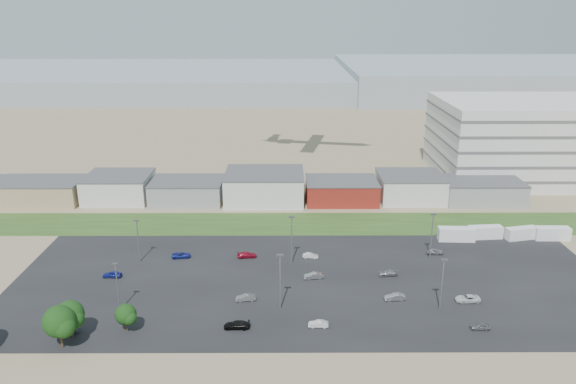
{
  "coord_description": "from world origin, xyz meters",
  "views": [
    {
      "loc": [
        0.12,
        -82.22,
        52.15
      ],
      "look_at": [
        0.54,
        22.0,
        18.29
      ],
      "focal_mm": 35.0,
      "sensor_mm": 36.0,
      "label": 1
    }
  ],
  "objects_px": {
    "parked_car_4": "(246,298)",
    "parked_car_8": "(435,252)",
    "box_trailer_a": "(456,234)",
    "parked_car_1": "(395,297)",
    "parked_car_2": "(480,326)",
    "parked_car_13": "(318,324)",
    "parked_car_0": "(468,299)",
    "parked_car_6": "(247,255)",
    "parked_car_5": "(112,274)",
    "parked_car_11": "(311,256)",
    "parked_car_7": "(314,276)",
    "parked_car_10": "(67,328)",
    "parked_car_9": "(181,255)",
    "parked_car_12": "(388,273)",
    "parked_car_3": "(237,325)"
  },
  "relations": [
    {
      "from": "parked_car_4",
      "to": "parked_car_8",
      "type": "relative_size",
      "value": 1.02
    },
    {
      "from": "box_trailer_a",
      "to": "parked_car_1",
      "type": "height_order",
      "value": "box_trailer_a"
    },
    {
      "from": "parked_car_4",
      "to": "parked_car_2",
      "type": "bearing_deg",
      "value": 68.34
    },
    {
      "from": "parked_car_13",
      "to": "parked_car_0",
      "type": "bearing_deg",
      "value": 109.5
    },
    {
      "from": "parked_car_6",
      "to": "parked_car_1",
      "type": "bearing_deg",
      "value": -130.45
    },
    {
      "from": "parked_car_5",
      "to": "parked_car_11",
      "type": "distance_m",
      "value": 42.07
    },
    {
      "from": "parked_car_7",
      "to": "parked_car_1",
      "type": "bearing_deg",
      "value": 51.15
    },
    {
      "from": "parked_car_5",
      "to": "parked_car_7",
      "type": "bearing_deg",
      "value": 92.43
    },
    {
      "from": "parked_car_2",
      "to": "box_trailer_a",
      "type": "bearing_deg",
      "value": 170.77
    },
    {
      "from": "parked_car_0",
      "to": "parked_car_13",
      "type": "xyz_separation_m",
      "value": [
        -28.5,
        -8.67,
        -0.07
      ]
    },
    {
      "from": "parked_car_1",
      "to": "parked_car_5",
      "type": "relative_size",
      "value": 1.02
    },
    {
      "from": "parked_car_4",
      "to": "parked_car_7",
      "type": "height_order",
      "value": "parked_car_7"
    },
    {
      "from": "parked_car_1",
      "to": "parked_car_10",
      "type": "relative_size",
      "value": 0.87
    },
    {
      "from": "box_trailer_a",
      "to": "parked_car_6",
      "type": "bearing_deg",
      "value": -166.48
    },
    {
      "from": "box_trailer_a",
      "to": "parked_car_5",
      "type": "xyz_separation_m",
      "value": [
        -76.03,
        -19.01,
        -0.94
      ]
    },
    {
      "from": "parked_car_0",
      "to": "parked_car_7",
      "type": "xyz_separation_m",
      "value": [
        -28.42,
        9.64,
        0.01
      ]
    },
    {
      "from": "parked_car_0",
      "to": "parked_car_9",
      "type": "height_order",
      "value": "parked_car_0"
    },
    {
      "from": "parked_car_9",
      "to": "parked_car_2",
      "type": "bearing_deg",
      "value": -125.47
    },
    {
      "from": "parked_car_0",
      "to": "parked_car_11",
      "type": "height_order",
      "value": "parked_car_0"
    },
    {
      "from": "parked_car_5",
      "to": "parked_car_7",
      "type": "relative_size",
      "value": 0.98
    },
    {
      "from": "parked_car_10",
      "to": "box_trailer_a",
      "type": "bearing_deg",
      "value": -64.83
    },
    {
      "from": "parked_car_1",
      "to": "parked_car_7",
      "type": "relative_size",
      "value": 1.0
    },
    {
      "from": "parked_car_12",
      "to": "parked_car_5",
      "type": "bearing_deg",
      "value": -93.42
    },
    {
      "from": "parked_car_9",
      "to": "parked_car_13",
      "type": "distance_m",
      "value": 40.53
    },
    {
      "from": "parked_car_9",
      "to": "parked_car_5",
      "type": "bearing_deg",
      "value": 119.44
    },
    {
      "from": "box_trailer_a",
      "to": "parked_car_13",
      "type": "bearing_deg",
      "value": -129.82
    },
    {
      "from": "parked_car_3",
      "to": "parked_car_10",
      "type": "xyz_separation_m",
      "value": [
        -28.78,
        -1.03,
        0.01
      ]
    },
    {
      "from": "parked_car_2",
      "to": "parked_car_5",
      "type": "height_order",
      "value": "parked_car_5"
    },
    {
      "from": "parked_car_8",
      "to": "parked_car_3",
      "type": "bearing_deg",
      "value": 125.61
    },
    {
      "from": "parked_car_7",
      "to": "parked_car_10",
      "type": "xyz_separation_m",
      "value": [
        -42.92,
        -19.76,
        0.01
      ]
    },
    {
      "from": "box_trailer_a",
      "to": "parked_car_3",
      "type": "xyz_separation_m",
      "value": [
        -48.88,
        -38.51,
        -0.94
      ]
    },
    {
      "from": "box_trailer_a",
      "to": "parked_car_13",
      "type": "height_order",
      "value": "box_trailer_a"
    },
    {
      "from": "parked_car_0",
      "to": "parked_car_11",
      "type": "relative_size",
      "value": 1.36
    },
    {
      "from": "parked_car_4",
      "to": "parked_car_13",
      "type": "distance_m",
      "value": 16.12
    },
    {
      "from": "parked_car_1",
      "to": "parked_car_7",
      "type": "distance_m",
      "value": 17.38
    },
    {
      "from": "parked_car_1",
      "to": "parked_car_4",
      "type": "bearing_deg",
      "value": -96.52
    },
    {
      "from": "parked_car_1",
      "to": "parked_car_13",
      "type": "bearing_deg",
      "value": -64.7
    },
    {
      "from": "parked_car_6",
      "to": "parked_car_11",
      "type": "distance_m",
      "value": 14.06
    },
    {
      "from": "parked_car_9",
      "to": "parked_car_12",
      "type": "xyz_separation_m",
      "value": [
        44.12,
        -8.99,
        -0.0
      ]
    },
    {
      "from": "box_trailer_a",
      "to": "parked_car_5",
      "type": "bearing_deg",
      "value": -163.34
    },
    {
      "from": "parked_car_0",
      "to": "parked_car_11",
      "type": "xyz_separation_m",
      "value": [
        -28.66,
        19.63,
        -0.08
      ]
    },
    {
      "from": "parked_car_8",
      "to": "parked_car_11",
      "type": "bearing_deg",
      "value": 93.31
    },
    {
      "from": "parked_car_11",
      "to": "parked_car_12",
      "type": "height_order",
      "value": "parked_car_12"
    },
    {
      "from": "parked_car_11",
      "to": "parked_car_5",
      "type": "bearing_deg",
      "value": 110.29
    },
    {
      "from": "parked_car_6",
      "to": "parked_car_13",
      "type": "relative_size",
      "value": 1.23
    },
    {
      "from": "parked_car_13",
      "to": "parked_car_6",
      "type": "bearing_deg",
      "value": -151.03
    },
    {
      "from": "parked_car_2",
      "to": "parked_car_0",
      "type": "bearing_deg",
      "value": 176.26
    },
    {
      "from": "parked_car_13",
      "to": "box_trailer_a",
      "type": "bearing_deg",
      "value": 140.14
    },
    {
      "from": "parked_car_5",
      "to": "parked_car_2",
      "type": "bearing_deg",
      "value": 77.3
    },
    {
      "from": "parked_car_5",
      "to": "parked_car_13",
      "type": "relative_size",
      "value": 1.1
    }
  ]
}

